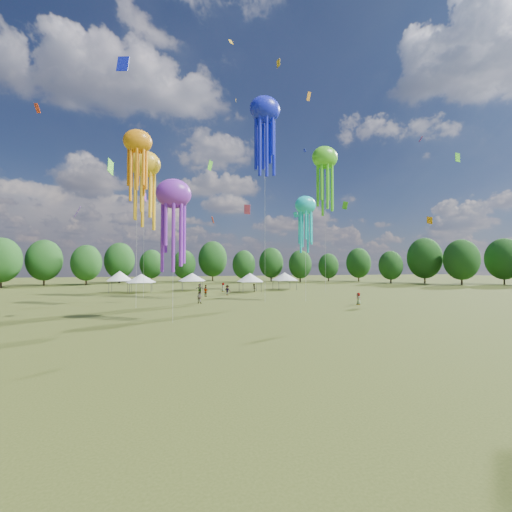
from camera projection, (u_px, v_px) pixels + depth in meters
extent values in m
plane|color=#384416|center=(416.00, 402.00, 12.51)|extent=(300.00, 300.00, 0.00)
imported|color=gray|center=(199.00, 298.00, 44.83)|extent=(1.00, 0.94, 1.64)
imported|color=gray|center=(223.00, 287.00, 65.06)|extent=(0.73, 0.95, 1.74)
imported|color=gray|center=(254.00, 288.00, 64.64)|extent=(0.67, 0.82, 1.57)
imported|color=gray|center=(227.00, 290.00, 57.09)|extent=(1.25, 0.86, 1.78)
imported|color=gray|center=(206.00, 292.00, 54.61)|extent=(1.05, 0.81, 1.66)
imported|color=gray|center=(200.00, 289.00, 60.52)|extent=(1.78, 1.21, 1.84)
imported|color=gray|center=(205.00, 290.00, 59.49)|extent=(0.69, 0.73, 1.68)
imported|color=gray|center=(358.00, 299.00, 43.55)|extent=(0.69, 0.88, 1.58)
cylinder|color=#47474C|center=(109.00, 288.00, 61.04)|extent=(0.08, 0.08, 2.20)
cylinder|color=#47474C|center=(112.00, 286.00, 64.22)|extent=(0.08, 0.08, 2.20)
cylinder|color=#47474C|center=(128.00, 287.00, 61.88)|extent=(0.08, 0.08, 2.20)
cylinder|color=#47474C|center=(130.00, 286.00, 65.07)|extent=(0.08, 0.08, 2.20)
cube|color=white|center=(120.00, 281.00, 63.08)|extent=(3.69, 3.69, 0.10)
cone|color=white|center=(120.00, 276.00, 63.11)|extent=(4.80, 4.80, 1.89)
cylinder|color=#47474C|center=(129.00, 289.00, 60.07)|extent=(0.08, 0.08, 1.90)
cylinder|color=#47474C|center=(132.00, 287.00, 63.72)|extent=(0.08, 0.08, 1.90)
cylinder|color=#47474C|center=(151.00, 288.00, 61.04)|extent=(0.08, 0.08, 1.90)
cylinder|color=#47474C|center=(152.00, 287.00, 64.69)|extent=(0.08, 0.08, 1.90)
cube|color=white|center=(141.00, 283.00, 62.41)|extent=(4.18, 4.18, 0.10)
cone|color=white|center=(141.00, 278.00, 62.43)|extent=(5.44, 5.44, 1.63)
cylinder|color=#47474C|center=(183.00, 287.00, 65.67)|extent=(0.08, 0.08, 1.92)
cylinder|color=#47474C|center=(182.00, 285.00, 69.46)|extent=(0.08, 0.08, 1.92)
cylinder|color=#47474C|center=(202.00, 286.00, 66.67)|extent=(0.08, 0.08, 1.92)
cylinder|color=#47474C|center=(201.00, 285.00, 70.47)|extent=(0.08, 0.08, 1.92)
cube|color=white|center=(192.00, 281.00, 68.10)|extent=(4.33, 4.33, 0.10)
cone|color=white|center=(192.00, 277.00, 68.12)|extent=(5.63, 5.63, 1.65)
cylinder|color=#47474C|center=(243.00, 288.00, 62.06)|extent=(0.08, 0.08, 1.97)
cylinder|color=#47474C|center=(239.00, 287.00, 65.54)|extent=(0.08, 0.08, 1.97)
cylinder|color=#47474C|center=(261.00, 287.00, 62.98)|extent=(0.08, 0.08, 1.97)
cylinder|color=#47474C|center=(256.00, 286.00, 66.46)|extent=(0.08, 0.08, 1.97)
cube|color=white|center=(250.00, 282.00, 64.29)|extent=(4.00, 4.00, 0.10)
cone|color=white|center=(250.00, 277.00, 64.32)|extent=(5.20, 5.20, 1.69)
cylinder|color=#47474C|center=(279.00, 286.00, 68.29)|extent=(0.08, 0.08, 1.95)
cylinder|color=#47474C|center=(273.00, 285.00, 72.17)|extent=(0.08, 0.08, 1.95)
cylinder|color=#47474C|center=(297.00, 285.00, 69.32)|extent=(0.08, 0.08, 1.95)
cylinder|color=#47474C|center=(290.00, 284.00, 73.20)|extent=(0.08, 0.08, 1.95)
cube|color=white|center=(285.00, 280.00, 70.77)|extent=(4.42, 4.42, 0.10)
cone|color=white|center=(285.00, 276.00, 70.80)|extent=(5.74, 5.74, 1.67)
ellipsoid|color=orange|center=(138.00, 141.00, 40.46)|extent=(3.47, 2.43, 2.95)
cylinder|color=beige|center=(137.00, 224.00, 40.17)|extent=(0.03, 0.03, 20.61)
ellipsoid|color=#1822DA|center=(265.00, 109.00, 47.62)|extent=(4.55, 3.18, 3.87)
cylinder|color=beige|center=(265.00, 205.00, 47.22)|extent=(0.03, 0.03, 28.01)
ellipsoid|color=#18D2D2|center=(305.00, 205.00, 47.34)|extent=(3.14, 2.20, 2.67)
cylinder|color=beige|center=(306.00, 253.00, 47.14)|extent=(0.03, 0.03, 14.01)
ellipsoid|color=yellow|center=(145.00, 164.00, 52.92)|extent=(5.03, 3.52, 4.27)
cylinder|color=beige|center=(144.00, 231.00, 52.60)|extent=(0.03, 0.03, 21.70)
ellipsoid|color=purple|center=(174.00, 194.00, 30.25)|extent=(3.24, 2.27, 2.75)
cylinder|color=beige|center=(173.00, 258.00, 30.08)|extent=(0.03, 0.03, 11.88)
ellipsoid|color=#56E025|center=(325.00, 158.00, 65.55)|extent=(5.35, 3.75, 4.55)
cylinder|color=beige|center=(325.00, 224.00, 65.16)|extent=(0.03, 0.03, 26.91)
cube|color=yellow|center=(278.00, 63.00, 46.01)|extent=(0.32, 0.79, 1.06)
cube|color=#56E025|center=(210.00, 166.00, 66.41)|extent=(1.23, 1.50, 1.87)
cube|color=#1822DA|center=(305.00, 151.00, 73.75)|extent=(0.53, 0.69, 0.71)
cube|color=#F54884|center=(247.00, 209.00, 49.70)|extent=(0.84, 1.19, 1.57)
cube|color=yellow|center=(231.00, 42.00, 60.74)|extent=(1.02, 0.68, 1.07)
cube|color=#56E025|center=(458.00, 157.00, 56.95)|extent=(1.24, 0.26, 1.60)
cube|color=#1822DA|center=(123.00, 64.00, 38.91)|extent=(1.58, 0.77, 2.00)
cube|color=purple|center=(145.00, 196.00, 70.68)|extent=(0.63, 2.10, 2.43)
cube|color=#FF3B16|center=(37.00, 108.00, 36.11)|extent=(0.76, 1.03, 1.07)
cube|color=orange|center=(309.00, 96.00, 70.01)|extent=(1.10, 1.61, 1.95)
cube|color=#56E025|center=(345.00, 205.00, 78.36)|extent=(0.62, 1.87, 2.17)
cube|color=#18D2D2|center=(296.00, 215.00, 88.60)|extent=(1.22, 0.93, 1.70)
cube|color=#F54884|center=(421.00, 139.00, 51.82)|extent=(0.61, 1.04, 1.01)
cube|color=purple|center=(77.00, 212.00, 60.13)|extent=(1.36, 1.90, 2.27)
cube|color=#FF3B16|center=(213.00, 220.00, 58.83)|extent=(0.47, 1.10, 1.25)
cube|color=orange|center=(430.00, 220.00, 57.15)|extent=(0.82, 1.42, 1.42)
cube|color=yellow|center=(236.00, 100.00, 71.92)|extent=(0.21, 0.76, 0.93)
cube|color=#56E025|center=(111.00, 167.00, 29.95)|extent=(0.34, 1.18, 1.44)
cylinder|color=#38281C|center=(1.00, 281.00, 76.01)|extent=(0.44, 0.44, 3.36)
ellipsoid|color=#1C4918|center=(1.00, 260.00, 76.15)|extent=(8.40, 8.40, 10.51)
cylinder|color=#38281C|center=(44.00, 279.00, 84.73)|extent=(0.44, 0.44, 3.41)
ellipsoid|color=#1C4918|center=(44.00, 260.00, 84.88)|extent=(8.53, 8.53, 10.66)
cylinder|color=#38281C|center=(86.00, 279.00, 86.86)|extent=(0.44, 0.44, 3.07)
ellipsoid|color=#1C4918|center=(86.00, 263.00, 86.99)|extent=(7.66, 7.66, 9.58)
cylinder|color=#38281C|center=(119.00, 277.00, 96.71)|extent=(0.44, 0.44, 3.43)
ellipsoid|color=#1C4918|center=(120.00, 261.00, 96.86)|extent=(8.58, 8.58, 10.73)
cylinder|color=#38281C|center=(151.00, 277.00, 104.38)|extent=(0.44, 0.44, 2.95)
ellipsoid|color=#1C4918|center=(151.00, 264.00, 104.50)|extent=(7.37, 7.37, 9.21)
cylinder|color=#38281C|center=(184.00, 277.00, 103.19)|extent=(0.44, 0.44, 2.89)
ellipsoid|color=#1C4918|center=(184.00, 264.00, 103.31)|extent=(7.23, 7.23, 9.04)
cylinder|color=#38281C|center=(213.00, 275.00, 109.95)|extent=(0.44, 0.44, 3.84)
ellipsoid|color=#1C4918|center=(213.00, 259.00, 110.11)|extent=(9.60, 9.60, 11.99)
cylinder|color=#38281C|center=(244.00, 278.00, 101.38)|extent=(0.44, 0.44, 2.84)
ellipsoid|color=#1C4918|center=(244.00, 265.00, 101.50)|extent=(7.11, 7.11, 8.89)
cylinder|color=#38281C|center=(271.00, 277.00, 106.39)|extent=(0.44, 0.44, 3.16)
ellipsoid|color=#1C4918|center=(271.00, 263.00, 106.52)|extent=(7.91, 7.91, 9.88)
cylinder|color=#38281C|center=(300.00, 277.00, 102.82)|extent=(0.44, 0.44, 2.88)
ellipsoid|color=#1C4918|center=(300.00, 264.00, 102.94)|extent=(7.21, 7.21, 9.01)
cylinder|color=#38281C|center=(328.00, 277.00, 107.48)|extent=(0.44, 0.44, 2.63)
ellipsoid|color=#1C4918|center=(328.00, 266.00, 107.59)|extent=(6.57, 6.57, 8.22)
cylinder|color=#38281C|center=(359.00, 277.00, 106.40)|extent=(0.44, 0.44, 3.13)
ellipsoid|color=#1C4918|center=(359.00, 263.00, 106.53)|extent=(7.81, 7.81, 9.77)
cylinder|color=#38281C|center=(391.00, 279.00, 95.68)|extent=(0.44, 0.44, 2.72)
ellipsoid|color=#1C4918|center=(391.00, 265.00, 95.80)|extent=(6.80, 6.80, 8.50)
cylinder|color=#38281C|center=(425.00, 277.00, 95.30)|extent=(0.44, 0.44, 3.81)
ellipsoid|color=#1C4918|center=(424.00, 258.00, 95.45)|extent=(9.52, 9.52, 11.90)
cylinder|color=#38281C|center=(462.00, 278.00, 87.40)|extent=(0.44, 0.44, 3.51)
ellipsoid|color=#1C4918|center=(461.00, 260.00, 87.55)|extent=(8.78, 8.78, 10.97)
cylinder|color=#38281C|center=(504.00, 278.00, 89.21)|extent=(0.44, 0.44, 3.64)
ellipsoid|color=#1C4918|center=(504.00, 259.00, 89.36)|extent=(9.10, 9.10, 11.37)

